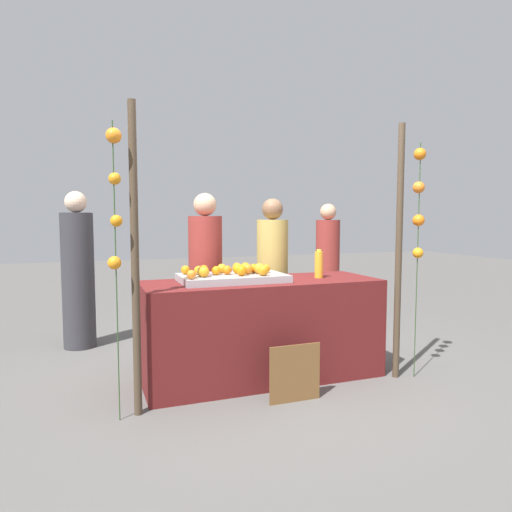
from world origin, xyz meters
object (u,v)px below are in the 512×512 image
(chalkboard_sign, at_px, (295,374))
(vendor_left, at_px, (206,283))
(vendor_right, at_px, (272,282))
(orange_1, at_px, (254,268))
(stall_counter, at_px, (262,329))
(orange_0, at_px, (259,269))
(juice_bottle, at_px, (319,264))

(chalkboard_sign, relative_size, vendor_left, 0.28)
(vendor_right, bearing_deg, orange_1, -125.32)
(stall_counter, height_order, vendor_right, vendor_right)
(stall_counter, relative_size, vendor_left, 1.25)
(vendor_left, bearing_deg, orange_0, -65.90)
(vendor_left, bearing_deg, stall_counter, -62.88)
(orange_0, bearing_deg, vendor_left, 114.10)
(stall_counter, distance_m, vendor_right, 0.81)
(vendor_left, bearing_deg, orange_1, -64.32)
(chalkboard_sign, distance_m, vendor_right, 1.38)
(vendor_left, bearing_deg, vendor_right, -0.67)
(orange_1, distance_m, juice_bottle, 0.60)
(stall_counter, bearing_deg, vendor_left, 117.12)
(juice_bottle, bearing_deg, orange_1, 172.26)
(stall_counter, height_order, orange_0, orange_0)
(juice_bottle, distance_m, chalkboard_sign, 1.08)
(chalkboard_sign, height_order, vendor_left, vendor_left)
(stall_counter, xyz_separation_m, vendor_left, (-0.34, 0.66, 0.33))
(orange_0, distance_m, orange_1, 0.08)
(orange_1, distance_m, chalkboard_sign, 0.99)
(stall_counter, distance_m, juice_bottle, 0.77)
(orange_0, relative_size, orange_1, 1.13)
(orange_1, bearing_deg, vendor_right, 54.68)
(juice_bottle, bearing_deg, vendor_left, 142.48)
(orange_1, height_order, chalkboard_sign, orange_1)
(juice_bottle, xyz_separation_m, chalkboard_sign, (-0.51, -0.57, -0.76))
(orange_0, bearing_deg, juice_bottle, 0.21)
(stall_counter, height_order, chalkboard_sign, stall_counter)
(orange_1, distance_m, vendor_left, 0.69)
(vendor_right, bearing_deg, chalkboard_sign, -104.82)
(stall_counter, relative_size, orange_1, 25.19)
(orange_0, bearing_deg, chalkboard_sign, -82.97)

